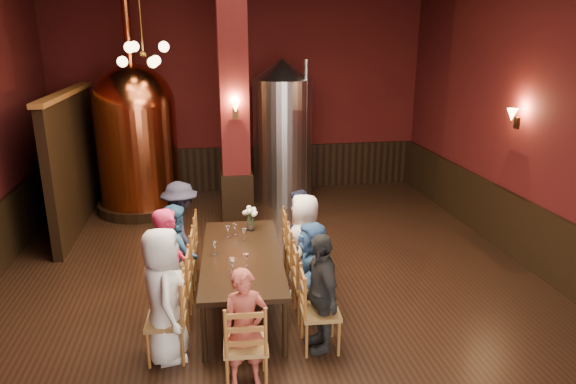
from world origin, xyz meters
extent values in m
plane|color=black|center=(0.00, 0.00, 0.00)|extent=(10.00, 10.00, 0.00)
cube|color=#440F0E|center=(0.00, 5.00, 2.25)|extent=(8.00, 0.02, 4.50)
cube|color=#440F0E|center=(4.00, 0.00, 2.25)|extent=(0.02, 10.00, 4.50)
cube|color=black|center=(3.96, 0.00, 0.50)|extent=(0.08, 9.90, 1.00)
cube|color=black|center=(0.00, 4.96, 0.50)|extent=(7.90, 0.08, 1.00)
cube|color=#440F0E|center=(-0.30, 2.80, 2.25)|extent=(0.58, 0.58, 4.50)
cube|color=black|center=(-3.20, 3.20, 1.20)|extent=(0.22, 3.50, 2.40)
cube|color=black|center=(-0.45, -0.34, 0.72)|extent=(1.14, 2.45, 0.06)
cylinder|color=black|center=(-0.96, -1.45, 0.34)|extent=(0.07, 0.07, 0.69)
cylinder|color=black|center=(-0.08, -1.50, 0.34)|extent=(0.07, 0.07, 0.69)
cylinder|color=black|center=(-0.83, 0.83, 0.34)|extent=(0.07, 0.07, 0.69)
cylinder|color=black|center=(0.05, 0.77, 0.34)|extent=(0.07, 0.07, 0.69)
imported|color=silver|center=(-1.36, -1.29, 0.76)|extent=(0.58, 0.80, 1.52)
imported|color=#BC2046|center=(-1.32, -0.62, 0.75)|extent=(0.39, 0.57, 1.51)
imported|color=navy|center=(-1.28, 0.04, 0.67)|extent=(0.44, 0.70, 1.33)
imported|color=black|center=(-1.24, 0.71, 0.72)|extent=(0.80, 1.05, 1.44)
imported|color=black|center=(0.34, -1.39, 0.70)|extent=(0.44, 0.85, 1.39)
imported|color=#2F568E|center=(0.38, -0.72, 0.64)|extent=(0.53, 1.22, 1.28)
imported|color=white|center=(0.41, -0.06, 0.71)|extent=(0.65, 0.80, 1.41)
imported|color=#1B1D36|center=(0.45, 0.61, 0.63)|extent=(0.52, 0.68, 1.26)
imported|color=#A94538|center=(-0.54, -1.88, 0.63)|extent=(0.48, 0.33, 1.27)
cylinder|color=black|center=(-2.15, 3.89, 0.10)|extent=(1.74, 1.74, 0.19)
cylinder|color=#CB5B2F|center=(-2.15, 3.89, 1.16)|extent=(1.70, 1.70, 1.93)
sphere|color=#CB5B2F|center=(-2.15, 3.89, 2.12)|extent=(1.55, 1.55, 1.55)
cylinder|color=#CB5B2F|center=(-2.15, 3.89, 3.48)|extent=(0.15, 0.15, 1.26)
cylinder|color=#B2B2B7|center=(0.77, 4.08, 1.28)|extent=(1.32, 1.32, 2.55)
cone|color=#B2B2B7|center=(0.77, 4.08, 2.76)|extent=(1.23, 1.23, 0.41)
cylinder|color=#B2B2B7|center=(1.17, 3.68, 1.53)|extent=(0.08, 0.08, 2.86)
cylinder|color=white|center=(-0.26, 0.48, 0.84)|extent=(0.11, 0.11, 0.19)
camera|label=1|loc=(-0.86, -6.35, 3.43)|focal=32.00mm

